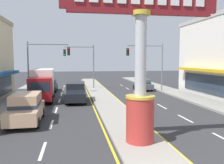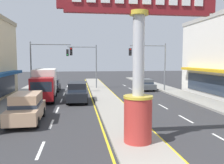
% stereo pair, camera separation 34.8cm
% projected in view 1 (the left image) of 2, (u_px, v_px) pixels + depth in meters
% --- Properties ---
extents(median_strip, '(2.49, 52.00, 0.14)m').
position_uv_depth(median_strip, '(104.00, 99.00, 24.28)').
color(median_strip, gray).
rests_on(median_strip, ground).
extents(sidewalk_left, '(2.81, 60.00, 0.18)m').
position_uv_depth(sidewalk_left, '(4.00, 105.00, 20.81)').
color(sidewalk_left, gray).
rests_on(sidewalk_left, ground).
extents(sidewalk_right, '(2.81, 60.00, 0.18)m').
position_uv_depth(sidewalk_right, '(197.00, 99.00, 23.82)').
color(sidewalk_right, gray).
rests_on(sidewalk_right, ground).
extents(lane_markings, '(9.23, 52.00, 0.01)m').
position_uv_depth(lane_markings, '(106.00, 102.00, 22.96)').
color(lane_markings, silver).
rests_on(lane_markings, ground).
extents(district_sign, '(7.40, 1.41, 7.53)m').
position_uv_depth(district_sign, '(141.00, 67.00, 11.02)').
color(district_sign, '#B7332D').
rests_on(district_sign, median_strip).
extents(traffic_light_left_side, '(4.86, 0.46, 6.20)m').
position_uv_depth(traffic_light_left_side, '(44.00, 59.00, 27.16)').
color(traffic_light_left_side, slate).
rests_on(traffic_light_left_side, ground).
extents(traffic_light_right_side, '(4.86, 0.46, 6.20)m').
position_uv_depth(traffic_light_right_side, '(149.00, 59.00, 29.89)').
color(traffic_light_right_side, slate).
rests_on(traffic_light_right_side, ground).
extents(traffic_light_median_far, '(4.20, 0.46, 6.20)m').
position_uv_depth(traffic_light_median_far, '(83.00, 59.00, 32.61)').
color(traffic_light_median_far, slate).
rests_on(traffic_light_median_far, ground).
extents(box_truck_near_right_lane, '(2.56, 7.01, 3.12)m').
position_uv_depth(box_truck_near_right_lane, '(42.00, 83.00, 24.07)').
color(box_truck_near_right_lane, maroon).
rests_on(box_truck_near_right_lane, ground).
extents(suv_far_right_lane, '(2.04, 4.64, 1.90)m').
position_uv_depth(suv_far_right_lane, '(26.00, 108.00, 15.24)').
color(suv_far_right_lane, tan).
rests_on(suv_far_right_lane, ground).
extents(suv_near_left_lane, '(2.11, 4.67, 1.90)m').
position_uv_depth(suv_near_left_lane, '(76.00, 92.00, 22.81)').
color(suv_near_left_lane, black).
rests_on(suv_near_left_lane, ground).
extents(sedan_mid_left_lane, '(1.89, 4.32, 1.53)m').
position_uv_depth(sedan_mid_left_lane, '(143.00, 84.00, 31.93)').
color(sedan_mid_left_lane, '#4C5156').
rests_on(sedan_mid_left_lane, ground).
extents(sedan_far_left_oncoming, '(1.86, 4.31, 1.53)m').
position_uv_depth(sedan_far_left_oncoming, '(50.00, 85.00, 30.72)').
color(sedan_far_left_oncoming, black).
rests_on(sedan_far_left_oncoming, ground).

